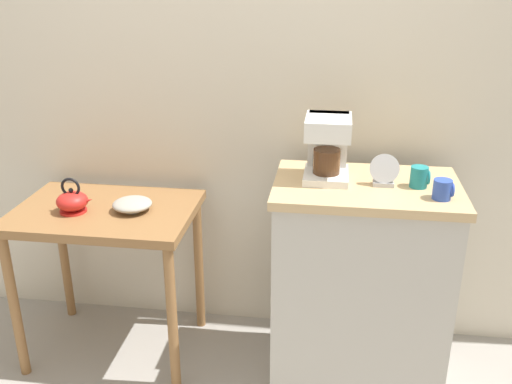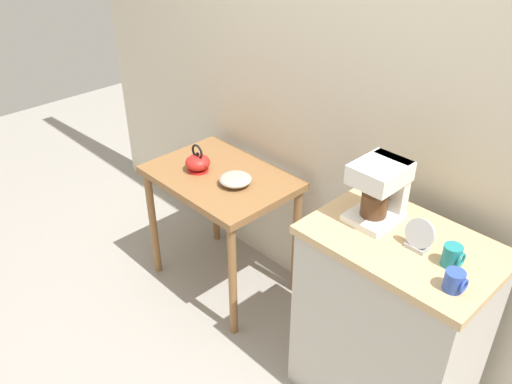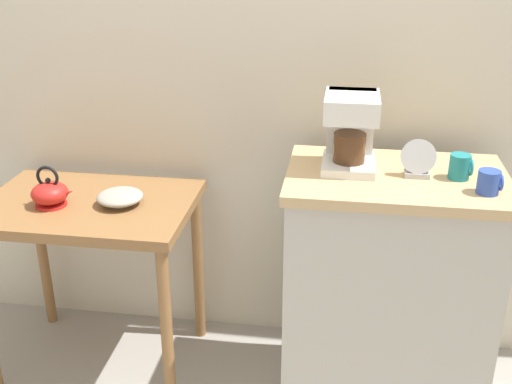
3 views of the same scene
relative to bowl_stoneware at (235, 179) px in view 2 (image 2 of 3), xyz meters
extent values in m
plane|color=gray|center=(0.42, -0.02, -0.77)|extent=(8.00, 8.00, 0.00)
cube|color=beige|center=(0.52, 0.40, 0.63)|extent=(4.40, 0.10, 2.80)
cube|color=olive|center=(-0.13, 0.01, -0.05)|extent=(0.79, 0.56, 0.04)
cylinder|color=olive|center=(-0.49, -0.23, -0.42)|extent=(0.04, 0.04, 0.70)
cylinder|color=olive|center=(0.22, -0.23, -0.42)|extent=(0.04, 0.04, 0.70)
cylinder|color=olive|center=(-0.49, 0.25, -0.42)|extent=(0.04, 0.04, 0.70)
cylinder|color=olive|center=(0.22, 0.25, -0.42)|extent=(0.04, 0.04, 0.70)
cube|color=#BCB7AD|center=(1.00, -0.01, -0.33)|extent=(0.72, 0.47, 0.89)
cube|color=tan|center=(1.00, -0.01, 0.14)|extent=(0.75, 0.50, 0.04)
cylinder|color=#9E998C|center=(0.00, 0.00, -0.03)|extent=(0.08, 0.08, 0.01)
ellipsoid|color=#9E998C|center=(0.00, 0.00, 0.00)|extent=(0.17, 0.17, 0.05)
cylinder|color=red|center=(-0.25, -0.05, -0.03)|extent=(0.12, 0.12, 0.01)
ellipsoid|color=red|center=(-0.25, -0.05, 0.02)|extent=(0.14, 0.14, 0.08)
cone|color=red|center=(-0.19, -0.05, 0.02)|extent=(0.07, 0.03, 0.05)
sphere|color=black|center=(-0.25, -0.05, 0.07)|extent=(0.02, 0.02, 0.02)
torus|color=black|center=(-0.25, -0.05, 0.08)|extent=(0.09, 0.01, 0.09)
cube|color=white|center=(0.83, 0.02, 0.17)|extent=(0.18, 0.22, 0.03)
cube|color=white|center=(0.83, 0.10, 0.29)|extent=(0.16, 0.05, 0.26)
cube|color=white|center=(0.83, 0.02, 0.38)|extent=(0.18, 0.22, 0.08)
cylinder|color=#4C2D19|center=(0.83, 0.01, 0.24)|extent=(0.11, 0.11, 0.10)
cylinder|color=#2D4CAD|center=(1.27, -0.14, 0.19)|extent=(0.07, 0.07, 0.08)
torus|color=#2D4CAD|center=(1.31, -0.14, 0.19)|extent=(0.01, 0.05, 0.05)
cylinder|color=teal|center=(1.20, -0.02, 0.20)|extent=(0.07, 0.07, 0.08)
torus|color=teal|center=(1.23, -0.02, 0.20)|extent=(0.01, 0.06, 0.06)
cube|color=#B2B5BA|center=(1.06, -0.02, 0.16)|extent=(0.08, 0.06, 0.02)
cylinder|color=#B2B5BA|center=(1.06, -0.02, 0.23)|extent=(0.12, 0.05, 0.12)
cylinder|color=black|center=(1.06, -0.02, 0.23)|extent=(0.10, 0.04, 0.10)
camera|label=1|loc=(0.86, -2.18, 0.97)|focal=39.87mm
camera|label=2|loc=(1.78, -1.56, 1.39)|focal=36.94mm
camera|label=3|loc=(0.82, -2.00, 0.93)|focal=43.26mm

